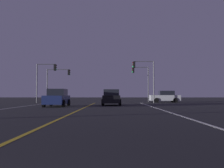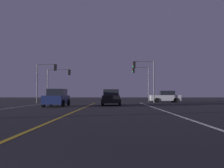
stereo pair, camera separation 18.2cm
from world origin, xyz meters
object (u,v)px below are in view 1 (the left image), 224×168
(car_crossing_side, at_px, (165,97))
(car_oncoming, at_px, (57,98))
(car_ahead_far, at_px, (111,98))
(traffic_light_near_left, at_px, (46,74))
(traffic_light_far_right, at_px, (141,76))
(traffic_light_near_right, at_px, (144,72))
(traffic_light_far_left, at_px, (59,77))

(car_crossing_side, height_order, car_oncoming, same)
(car_ahead_far, height_order, traffic_light_near_left, traffic_light_near_left)
(traffic_light_far_right, bearing_deg, traffic_light_near_right, 88.59)
(car_crossing_side, distance_m, traffic_light_near_right, 5.24)
(traffic_light_near_right, bearing_deg, traffic_light_far_right, -91.41)
(car_ahead_far, relative_size, traffic_light_near_left, 0.79)
(car_oncoming, height_order, traffic_light_far_left, traffic_light_far_left)
(car_crossing_side, relative_size, traffic_light_far_right, 0.77)
(traffic_light_near_right, bearing_deg, car_ahead_far, 60.54)
(car_oncoming, bearing_deg, car_crossing_side, 134.38)
(car_oncoming, height_order, car_ahead_far, same)
(traffic_light_near_right, xyz_separation_m, traffic_light_near_left, (-13.58, 0.00, -0.27))
(car_crossing_side, xyz_separation_m, car_ahead_far, (-7.77, -9.90, 0.00))
(car_oncoming, xyz_separation_m, traffic_light_near_left, (-3.92, 10.67, 3.20))
(car_ahead_far, xyz_separation_m, traffic_light_far_left, (-8.63, 13.34, 3.11))
(car_ahead_far, height_order, traffic_light_far_left, traffic_light_far_left)
(car_ahead_far, bearing_deg, car_crossing_side, -38.15)
(car_oncoming, bearing_deg, traffic_light_near_left, -159.85)
(car_oncoming, height_order, traffic_light_near_left, traffic_light_near_left)
(traffic_light_near_left, xyz_separation_m, traffic_light_far_left, (0.52, 5.50, -0.09))
(car_ahead_far, distance_m, traffic_light_near_left, 12.47)
(car_ahead_far, bearing_deg, traffic_light_near_right, -29.46)
(traffic_light_near_right, bearing_deg, traffic_light_far_left, -22.84)
(car_oncoming, relative_size, traffic_light_near_left, 0.79)
(traffic_light_far_right, bearing_deg, car_oncoming, 58.79)
(car_oncoming, distance_m, car_ahead_far, 5.95)
(traffic_light_near_left, bearing_deg, car_oncoming, -69.85)
(traffic_light_near_right, relative_size, traffic_light_far_right, 1.04)
(traffic_light_far_right, bearing_deg, car_ahead_far, 71.11)
(car_oncoming, xyz_separation_m, traffic_light_far_left, (-3.39, 16.17, 3.11))
(car_oncoming, height_order, traffic_light_far_right, traffic_light_far_right)
(car_ahead_far, height_order, traffic_light_near_right, traffic_light_near_right)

